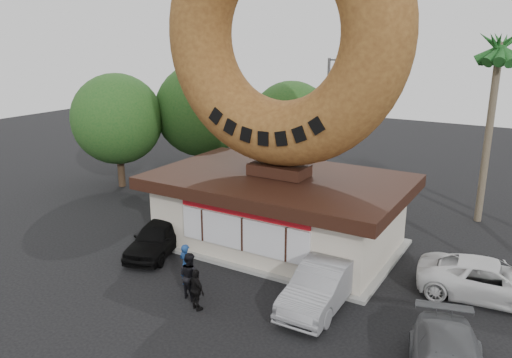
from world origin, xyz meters
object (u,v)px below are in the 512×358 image
Objects in this scene: car_white at (491,281)px; car_silver at (322,285)px; car_black at (157,238)px; giant_donut at (281,34)px; person_right at (196,290)px; person_center at (190,275)px; donut_shop at (278,208)px; street_lamp at (329,116)px; person_left at (186,265)px.

car_silver is at bearing 118.17° from car_white.
car_black is 0.89× the size of car_silver.
car_white is at bearing -2.71° from giant_donut.
car_silver reaches higher than person_right.
car_silver is at bearing -144.87° from person_center.
street_lamp is (-1.86, 10.02, 2.72)m from donut_shop.
car_silver is (8.06, -0.36, 0.06)m from car_black.
street_lamp is at bearing 111.10° from car_silver.
person_right is 0.37× the size of car_black.
car_black is at bearing -139.06° from donut_shop.
donut_shop is at bearing -95.77° from person_left.
car_black is 13.56m from car_white.
street_lamp is at bearing -81.11° from person_left.
car_black is at bearing -13.32° from person_right.
person_center is at bearing -94.09° from giant_donut.
giant_donut is at bearing -83.94° from person_center.
car_silver is (3.91, -3.97, -8.56)m from giant_donut.
donut_shop is at bearing 133.32° from car_silver.
street_lamp is at bearing 100.50° from donut_shop.
person_right is at bearing -87.35° from donut_shop.
car_white is (8.73, 6.13, -0.05)m from person_right.
street_lamp is at bearing 39.72° from car_white.
giant_donut is 2.66× the size of car_black.
person_right reaches higher than car_black.
giant_donut reaches higher than street_lamp.
giant_donut reaches higher than car_white.
giant_donut is 7.21× the size of person_right.
person_center is 0.38× the size of car_silver.
person_right reaches higher than car_white.
donut_shop is 2.39× the size of car_silver.
car_black is at bearing -22.50° from person_center.
person_center is at bearing -17.45° from person_right.
street_lamp is 5.21× the size of person_right.
car_silver is at bearing -158.73° from person_left.
donut_shop is 10.54m from street_lamp.
car_white is (9.03, -0.41, -1.05)m from donut_shop.
person_center reaches higher than person_right.
car_silver reaches higher than car_white.
donut_shop is at bearing -67.15° from person_right.
street_lamp is 1.70× the size of car_silver.
car_silver is (4.34, 2.02, -0.11)m from person_center.
street_lamp is 1.55× the size of car_white.
car_white is (9.03, -0.43, -8.62)m from giant_donut.
donut_shop is 5.59m from car_black.
person_center is (-0.43, -5.98, -0.88)m from donut_shop.
car_white is at bearing -3.94° from car_black.
street_lamp reaches higher than person_center.
person_center is at bearing -50.18° from car_black.
car_white is (10.16, 4.91, -0.14)m from person_left.
giant_donut is 6.49× the size of person_left.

